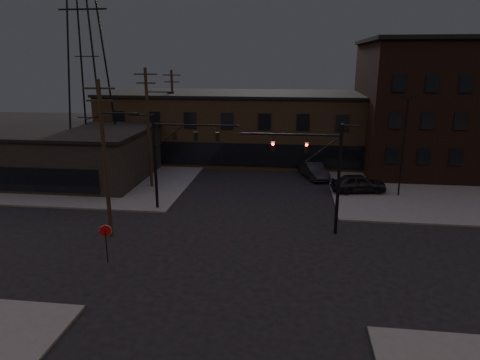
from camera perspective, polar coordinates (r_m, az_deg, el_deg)
name	(u,v)px	position (r m, az deg, el deg)	size (l,w,h in m)	color
ground	(239,255)	(28.07, -0.15, -10.02)	(140.00, 140.00, 0.00)	black
sidewalk_ne	(468,176)	(52.08, 28.10, 0.42)	(30.00, 30.00, 0.15)	#474744
sidewalk_nw	(81,164)	(54.77, -20.44, 1.99)	(30.00, 30.00, 0.15)	#474744
building_row	(268,128)	(53.78, 3.73, 6.98)	(40.00, 12.00, 8.00)	#4B3928
building_right	(463,108)	(54.63, 27.61, 8.55)	(22.00, 16.00, 14.00)	black
building_left	(69,156)	(48.18, -21.83, 3.02)	(16.00, 12.00, 5.00)	black
traffic_signal_near	(323,167)	(30.51, 10.98, 1.68)	(7.12, 0.24, 8.00)	black
traffic_signal_far	(170,151)	(35.27, -9.36, 3.79)	(7.12, 0.24, 8.00)	black
stop_sign	(106,235)	(27.69, -17.49, -6.99)	(0.72, 0.33, 2.48)	black
utility_pole_near	(105,156)	(30.55, -17.51, 3.05)	(3.70, 0.28, 11.00)	black
utility_pole_mid	(149,126)	(41.83, -12.04, 7.08)	(3.70, 0.28, 11.50)	black
utility_pole_far	(173,114)	(53.53, -8.91, 8.72)	(2.20, 0.28, 11.00)	black
transmission_tower	(87,56)	(48.01, -19.75, 15.25)	(7.00, 7.00, 25.00)	black
lot_light_a	(404,138)	(40.80, 21.05, 5.28)	(1.50, 0.28, 9.14)	black
lot_light_b	(455,130)	(47.25, 26.78, 5.96)	(1.50, 0.28, 9.14)	black
parked_car_lot_a	(359,183)	(41.61, 15.53, -0.42)	(2.03, 5.05, 1.72)	black
parked_car_lot_b	(431,169)	(50.48, 24.07, 1.38)	(1.94, 4.78, 1.39)	silver
car_crossing	(314,170)	(46.05, 9.82, 1.26)	(1.78, 5.10, 1.68)	black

